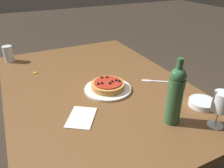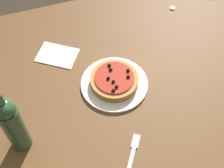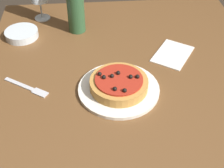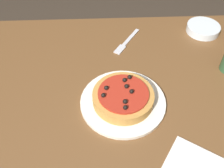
% 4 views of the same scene
% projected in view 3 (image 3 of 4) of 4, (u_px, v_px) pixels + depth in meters
% --- Properties ---
extents(dining_table, '(1.48, 1.03, 0.72)m').
position_uv_depth(dining_table, '(133.00, 126.00, 1.02)').
color(dining_table, brown).
rests_on(dining_table, ground_plane).
extents(dinner_plate, '(0.27, 0.27, 0.01)m').
position_uv_depth(dinner_plate, '(119.00, 89.00, 1.03)').
color(dinner_plate, white).
rests_on(dinner_plate, dining_table).
extents(pizza, '(0.19, 0.19, 0.05)m').
position_uv_depth(pizza, '(119.00, 83.00, 1.02)').
color(pizza, '#BC843D').
rests_on(pizza, dinner_plate).
extents(side_bowl, '(0.13, 0.13, 0.03)m').
position_uv_depth(side_bowl, '(22.00, 34.00, 1.27)').
color(side_bowl, silver).
rests_on(side_bowl, dining_table).
extents(fork, '(0.11, 0.16, 0.00)m').
position_uv_depth(fork, '(28.00, 88.00, 1.04)').
color(fork, silver).
rests_on(fork, dining_table).
extents(paper_napkin, '(0.21, 0.19, 0.00)m').
position_uv_depth(paper_napkin, '(173.00, 54.00, 1.19)').
color(paper_napkin, silver).
rests_on(paper_napkin, dining_table).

